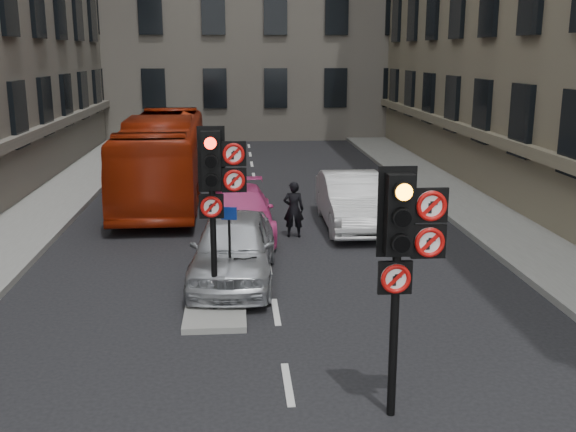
{
  "coord_description": "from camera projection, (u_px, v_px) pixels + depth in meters",
  "views": [
    {
      "loc": [
        -0.75,
        -7.54,
        5.06
      ],
      "look_at": [
        0.04,
        2.43,
        2.6
      ],
      "focal_mm": 42.0,
      "sensor_mm": 36.0,
      "label": 1
    }
  ],
  "objects": [
    {
      "name": "car_white",
      "position": [
        352.0,
        201.0,
        19.74
      ],
      "size": [
        1.69,
        4.76,
        1.56
      ],
      "primitive_type": "imported",
      "rotation": [
        0.0,
        0.0,
        -0.01
      ],
      "color": "silver",
      "rests_on": "ground"
    },
    {
      "name": "info_sign",
      "position": [
        229.0,
        239.0,
        13.73
      ],
      "size": [
        0.32,
        0.12,
        1.88
      ],
      "rotation": [
        0.0,
        0.0,
        -0.2
      ],
      "color": "black",
      "rests_on": "centre_island"
    },
    {
      "name": "pavement_left",
      "position": [
        15.0,
        226.0,
        19.61
      ],
      "size": [
        3.0,
        50.0,
        0.16
      ],
      "primitive_type": "cube",
      "color": "gray",
      "rests_on": "ground"
    },
    {
      "name": "pavement_right",
      "position": [
        495.0,
        217.0,
        20.71
      ],
      "size": [
        3.0,
        50.0,
        0.16
      ],
      "primitive_type": "cube",
      "color": "gray",
      "rests_on": "ground"
    },
    {
      "name": "signal_far",
      "position": [
        216.0,
        180.0,
        12.67
      ],
      "size": [
        0.91,
        0.4,
        3.58
      ],
      "color": "black",
      "rests_on": "centre_island"
    },
    {
      "name": "bus_red",
      "position": [
        163.0,
        158.0,
        23.27
      ],
      "size": [
        2.64,
        10.52,
        2.92
      ],
      "primitive_type": "imported",
      "rotation": [
        0.0,
        0.0,
        0.02
      ],
      "color": "maroon",
      "rests_on": "ground"
    },
    {
      "name": "motorcyclist",
      "position": [
        294.0,
        209.0,
        18.64
      ],
      "size": [
        0.61,
        0.43,
        1.57
      ],
      "primitive_type": "imported",
      "rotation": [
        0.0,
        0.0,
        3.04
      ],
      "color": "black",
      "rests_on": "ground"
    },
    {
      "name": "motorcycle",
      "position": [
        243.0,
        273.0,
        14.2
      ],
      "size": [
        0.68,
        1.73,
        1.01
      ],
      "primitive_type": "imported",
      "rotation": [
        0.0,
        0.0,
        0.13
      ],
      "color": "black",
      "rests_on": "ground"
    },
    {
      "name": "car_pink",
      "position": [
        240.0,
        212.0,
        18.95
      ],
      "size": [
        1.94,
        4.52,
        1.3
      ],
      "primitive_type": "imported",
      "rotation": [
        0.0,
        0.0,
        0.03
      ],
      "color": "#C93B7F",
      "rests_on": "ground"
    },
    {
      "name": "signal_near",
      "position": [
        404.0,
        241.0,
        9.02
      ],
      "size": [
        0.91,
        0.4,
        3.58
      ],
      "color": "black",
      "rests_on": "ground"
    },
    {
      "name": "car_silver",
      "position": [
        234.0,
        248.0,
        15.09
      ],
      "size": [
        2.14,
        4.61,
        1.53
      ],
      "primitive_type": "imported",
      "rotation": [
        0.0,
        0.0,
        -0.08
      ],
      "color": "#B2B5BA",
      "rests_on": "ground"
    },
    {
      "name": "centre_island",
      "position": [
        215.0,
        311.0,
        13.3
      ],
      "size": [
        1.2,
        2.0,
        0.12
      ],
      "primitive_type": "cube",
      "color": "gray",
      "rests_on": "ground"
    }
  ]
}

